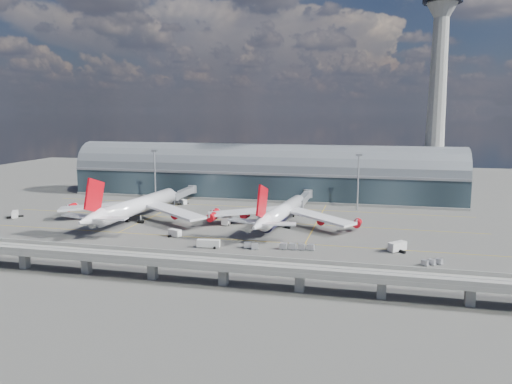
% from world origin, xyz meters
% --- Properties ---
extents(ground, '(500.00, 500.00, 0.00)m').
position_xyz_m(ground, '(0.00, 0.00, 0.00)').
color(ground, '#474744').
rests_on(ground, ground).
extents(taxi_lines, '(200.00, 80.12, 0.01)m').
position_xyz_m(taxi_lines, '(0.00, 22.11, 0.01)').
color(taxi_lines, gold).
rests_on(taxi_lines, ground).
extents(terminal, '(200.00, 30.00, 28.00)m').
position_xyz_m(terminal, '(0.00, 77.99, 11.34)').
color(terminal, '#1F2C33').
rests_on(terminal, ground).
extents(control_tower, '(19.00, 19.00, 103.00)m').
position_xyz_m(control_tower, '(85.00, 83.00, 51.64)').
color(control_tower, gray).
rests_on(control_tower, ground).
extents(guideway, '(220.00, 8.50, 7.20)m').
position_xyz_m(guideway, '(-0.00, -55.00, 5.29)').
color(guideway, gray).
rests_on(guideway, ground).
extents(floodlight_mast_left, '(3.00, 0.70, 25.70)m').
position_xyz_m(floodlight_mast_left, '(-50.00, 55.00, 13.63)').
color(floodlight_mast_left, gray).
rests_on(floodlight_mast_left, ground).
extents(floodlight_mast_right, '(3.00, 0.70, 25.70)m').
position_xyz_m(floodlight_mast_right, '(50.00, 55.00, 13.63)').
color(floodlight_mast_right, gray).
rests_on(floodlight_mast_right, ground).
extents(airliner_left, '(69.06, 72.58, 22.11)m').
position_xyz_m(airliner_left, '(-37.23, 8.39, 6.32)').
color(airliner_left, white).
rests_on(airliner_left, ground).
extents(airliner_right, '(61.87, 64.70, 20.52)m').
position_xyz_m(airliner_right, '(22.34, 14.12, 5.32)').
color(airliner_right, white).
rests_on(airliner_right, ground).
extents(jet_bridge_left, '(4.40, 28.00, 7.25)m').
position_xyz_m(jet_bridge_left, '(-33.56, 53.12, 5.18)').
color(jet_bridge_left, gray).
rests_on(jet_bridge_left, ground).
extents(jet_bridge_right, '(4.40, 32.00, 7.25)m').
position_xyz_m(jet_bridge_right, '(26.01, 51.18, 5.18)').
color(jet_bridge_right, gray).
rests_on(jet_bridge_right, ground).
extents(service_truck_0, '(5.59, 6.76, 2.77)m').
position_xyz_m(service_truck_0, '(-90.66, 3.27, 1.43)').
color(service_truck_0, silver).
rests_on(service_truck_0, ground).
extents(service_truck_1, '(5.22, 3.77, 2.75)m').
position_xyz_m(service_truck_1, '(-11.92, -11.15, 1.39)').
color(service_truck_1, silver).
rests_on(service_truck_1, ground).
extents(service_truck_2, '(7.76, 3.07, 2.74)m').
position_xyz_m(service_truck_2, '(4.52, -21.99, 1.43)').
color(service_truck_2, silver).
rests_on(service_truck_2, ground).
extents(service_truck_3, '(6.21, 6.37, 3.11)m').
position_xyz_m(service_truck_3, '(65.27, -11.83, 1.59)').
color(service_truck_3, silver).
rests_on(service_truck_3, ground).
extents(service_truck_4, '(2.99, 5.81, 3.33)m').
position_xyz_m(service_truck_4, '(0.67, 11.68, 1.68)').
color(service_truck_4, silver).
rests_on(service_truck_4, ground).
extents(service_truck_5, '(5.09, 4.90, 2.47)m').
position_xyz_m(service_truck_5, '(-32.59, 48.38, 1.26)').
color(service_truck_5, silver).
rests_on(service_truck_5, ground).
extents(cargo_train_0, '(5.74, 3.34, 1.86)m').
position_xyz_m(cargo_train_0, '(18.63, -19.94, 0.97)').
color(cargo_train_0, gray).
rests_on(cargo_train_0, ground).
extents(cargo_train_1, '(11.75, 2.95, 1.94)m').
position_xyz_m(cargo_train_1, '(33.50, -17.68, 1.01)').
color(cargo_train_1, gray).
rests_on(cargo_train_1, ground).
extents(cargo_train_2, '(6.91, 4.96, 1.60)m').
position_xyz_m(cargo_train_2, '(74.70, -24.34, 0.83)').
color(cargo_train_2, gray).
rests_on(cargo_train_2, ground).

